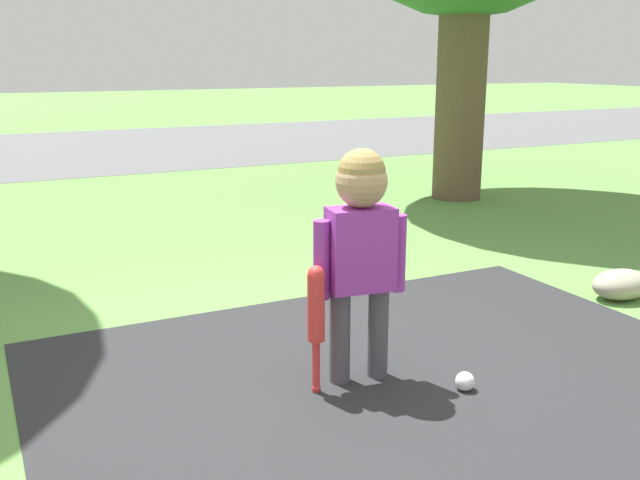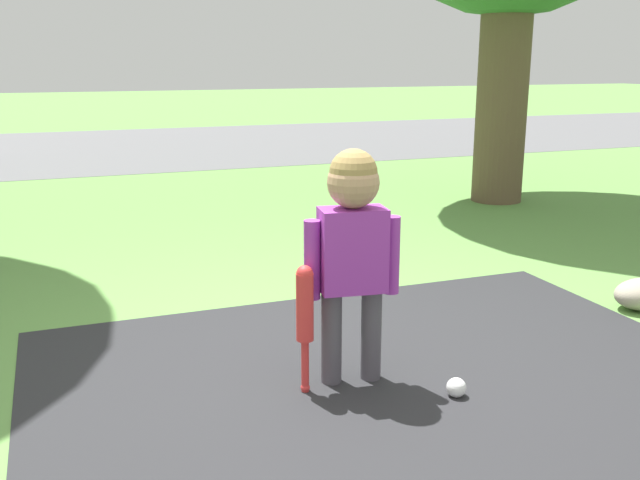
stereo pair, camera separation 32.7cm
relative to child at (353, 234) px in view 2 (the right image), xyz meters
name	(u,v)px [view 2 (the right image)]	position (x,y,z in m)	size (l,w,h in m)	color
ground_plane	(307,372)	(-0.16, 0.15, -0.69)	(60.00, 60.00, 0.00)	#5B8C42
street_strip	(118,147)	(-0.16, 9.41, -0.68)	(40.00, 6.00, 0.01)	#59595B
child	(353,234)	(0.00, 0.00, 0.00)	(0.43, 0.23, 1.06)	#4C4751
baseball_bat	(305,311)	(-0.23, -0.04, -0.31)	(0.08, 0.08, 0.58)	red
sports_ball	(456,387)	(0.36, -0.31, -0.64)	(0.09, 0.09, 0.09)	white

